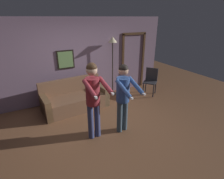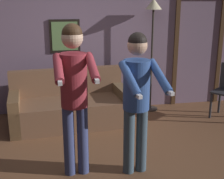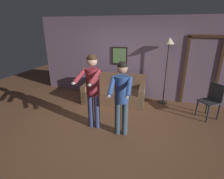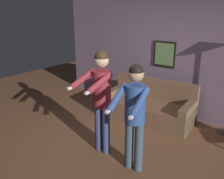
% 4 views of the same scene
% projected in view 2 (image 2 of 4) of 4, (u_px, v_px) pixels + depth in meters
% --- Properties ---
extents(ground_plane, '(12.00, 12.00, 0.00)m').
position_uv_depth(ground_plane, '(103.00, 166.00, 3.89)').
color(ground_plane, brown).
extents(back_wall_assembly, '(6.40, 0.10, 2.60)m').
position_uv_depth(back_wall_assembly, '(86.00, 40.00, 5.54)').
color(back_wall_assembly, slate).
rests_on(back_wall_assembly, ground_plane).
extents(couch, '(1.96, 1.00, 0.87)m').
position_uv_depth(couch, '(70.00, 107.00, 5.14)').
color(couch, brown).
rests_on(couch, ground_plane).
extents(torchiere_lamp, '(0.29, 0.29, 2.00)m').
position_uv_depth(torchiere_lamp, '(153.00, 22.00, 5.41)').
color(torchiere_lamp, '#332D28').
rests_on(torchiere_lamp, ground_plane).
extents(person_standing_left, '(0.44, 0.74, 1.76)m').
position_uv_depth(person_standing_left, '(74.00, 87.00, 3.41)').
color(person_standing_left, navy).
rests_on(person_standing_left, ground_plane).
extents(person_standing_right, '(0.49, 0.69, 1.66)m').
position_uv_depth(person_standing_right, '(137.00, 92.00, 3.48)').
color(person_standing_right, '#3B4F5E').
rests_on(person_standing_right, ground_plane).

